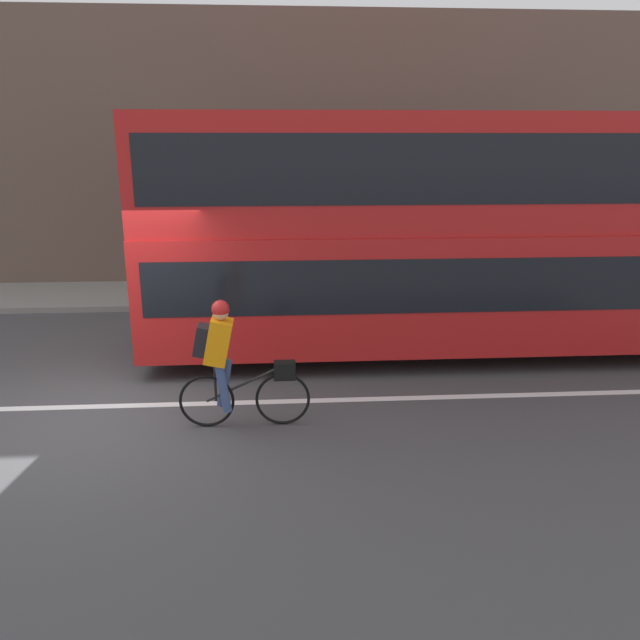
{
  "coord_description": "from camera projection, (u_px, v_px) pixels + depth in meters",
  "views": [
    {
      "loc": [
        2.3,
        -7.71,
        3.41
      ],
      "look_at": [
        2.86,
        0.6,
        1.0
      ],
      "focal_mm": 35.0,
      "sensor_mm": 36.0,
      "label": 1
    }
  ],
  "objects": [
    {
      "name": "road_center_line",
      "position": [
        108.0,
        406.0,
        8.29
      ],
      "size": [
        50.0,
        0.14,
        0.01
      ],
      "primitive_type": "cube",
      "color": "silver",
      "rests_on": "ground_plane"
    },
    {
      "name": "cyclist_on_bike",
      "position": [
        229.0,
        360.0,
        7.5
      ],
      "size": [
        1.61,
        0.32,
        1.61
      ],
      "color": "black",
      "rests_on": "ground_plane"
    },
    {
      "name": "bus",
      "position": [
        431.0,
        226.0,
        9.89
      ],
      "size": [
        9.05,
        2.42,
        3.79
      ],
      "color": "black",
      "rests_on": "ground_plane"
    },
    {
      "name": "ground_plane",
      "position": [
        106.0,
        410.0,
        8.19
      ],
      "size": [
        80.0,
        80.0,
        0.0
      ],
      "primitive_type": "plane",
      "color": "#424244"
    },
    {
      "name": "building_facade",
      "position": [
        178.0,
        153.0,
        14.5
      ],
      "size": [
        60.0,
        0.3,
        6.25
      ],
      "color": "brown",
      "rests_on": "ground_plane"
    },
    {
      "name": "sidewalk_curb",
      "position": [
        177.0,
        294.0,
        14.05
      ],
      "size": [
        60.0,
        2.42,
        0.12
      ],
      "color": "gray",
      "rests_on": "ground_plane"
    },
    {
      "name": "street_sign_post",
      "position": [
        239.0,
        228.0,
        13.61
      ],
      "size": [
        0.36,
        0.09,
        2.57
      ],
      "color": "#59595B",
      "rests_on": "sidewalk_curb"
    }
  ]
}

